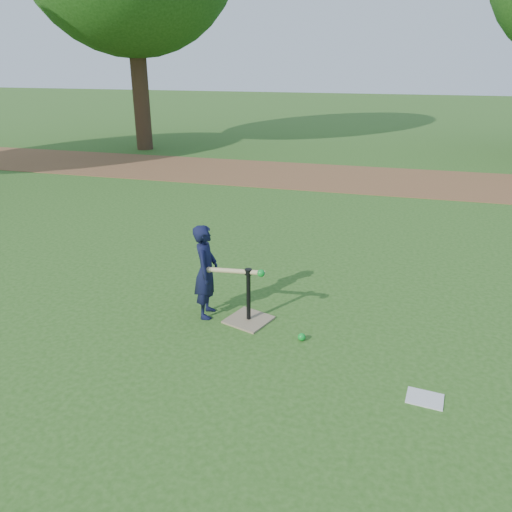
# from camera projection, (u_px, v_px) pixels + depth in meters

# --- Properties ---
(ground) EXTENTS (80.00, 80.00, 0.00)m
(ground) POSITION_uv_depth(u_px,v_px,m) (213.00, 320.00, 5.49)
(ground) COLOR #285116
(ground) RESTS_ON ground
(dirt_strip) EXTENTS (24.00, 3.00, 0.01)m
(dirt_strip) POSITION_uv_depth(u_px,v_px,m) (319.00, 176.00, 12.20)
(dirt_strip) COLOR brown
(dirt_strip) RESTS_ON ground
(child) EXTENTS (0.31, 0.42, 1.06)m
(child) POSITION_uv_depth(u_px,v_px,m) (206.00, 271.00, 5.42)
(child) COLOR black
(child) RESTS_ON ground
(wiffle_ball_ground) EXTENTS (0.08, 0.08, 0.08)m
(wiffle_ball_ground) POSITION_uv_depth(u_px,v_px,m) (302.00, 337.00, 5.08)
(wiffle_ball_ground) COLOR #0D9125
(wiffle_ball_ground) RESTS_ON ground
(clipboard) EXTENTS (0.33, 0.26, 0.01)m
(clipboard) POSITION_uv_depth(u_px,v_px,m) (425.00, 399.00, 4.21)
(clipboard) COLOR silver
(clipboard) RESTS_ON ground
(batting_tee) EXTENTS (0.55, 0.55, 0.61)m
(batting_tee) POSITION_uv_depth(u_px,v_px,m) (249.00, 312.00, 5.44)
(batting_tee) COLOR #8B7858
(batting_tee) RESTS_ON ground
(swing_action) EXTENTS (0.65, 0.17, 0.11)m
(swing_action) POSITION_uv_depth(u_px,v_px,m) (239.00, 272.00, 5.25)
(swing_action) COLOR tan
(swing_action) RESTS_ON ground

